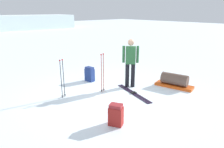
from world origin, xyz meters
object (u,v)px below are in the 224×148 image
at_px(skier_standing, 130,61).
at_px(backpack_bright, 90,74).
at_px(backpack_large_dark, 116,115).
at_px(ski_pair_near, 134,93).
at_px(ski_poles_planted_near, 62,77).
at_px(ski_poles_planted_far, 102,71).
at_px(gear_sled, 174,81).

bearing_deg(skier_standing, backpack_bright, 115.90).
xyz_separation_m(backpack_large_dark, backpack_bright, (1.44, 3.02, 0.01)).
bearing_deg(backpack_large_dark, ski_pair_near, 30.51).
height_order(ski_poles_planted_near, ski_poles_planted_far, ski_poles_planted_far).
height_order(backpack_bright, ski_poles_planted_near, ski_poles_planted_near).
relative_size(backpack_bright, gear_sled, 0.41).
bearing_deg(ski_poles_planted_far, ski_poles_planted_near, 159.93).
height_order(backpack_large_dark, gear_sled, backpack_large_dark).
height_order(ski_pair_near, ski_poles_planted_far, ski_poles_planted_far).
distance_m(skier_standing, backpack_large_dark, 2.74).
bearing_deg(backpack_bright, backpack_large_dark, -115.39).
distance_m(ski_pair_near, gear_sled, 1.65).
height_order(ski_pair_near, backpack_bright, backpack_bright).
relative_size(skier_standing, ski_pair_near, 0.96).
height_order(backpack_bright, gear_sled, backpack_bright).
relative_size(skier_standing, gear_sled, 1.24).
distance_m(ski_pair_near, backpack_large_dark, 2.06).
xyz_separation_m(ski_poles_planted_near, ski_poles_planted_far, (1.22, -0.45, 0.04)).
bearing_deg(ski_poles_planted_far, skier_standing, -15.63).
height_order(skier_standing, ski_poles_planted_near, skier_standing).
bearing_deg(ski_poles_planted_far, ski_pair_near, -51.73).
bearing_deg(ski_pair_near, gear_sled, -19.51).
distance_m(ski_pair_near, backpack_bright, 2.03).
bearing_deg(backpack_large_dark, ski_poles_planted_far, 58.97).
height_order(skier_standing, backpack_bright, skier_standing).
distance_m(skier_standing, ski_poles_planted_near, 2.38).
distance_m(backpack_large_dark, backpack_bright, 3.35).
bearing_deg(backpack_large_dark, backpack_bright, 64.61).
xyz_separation_m(skier_standing, backpack_bright, (-0.71, 1.46, -0.68)).
distance_m(ski_poles_planted_far, gear_sled, 2.62).
height_order(ski_poles_planted_far, gear_sled, ski_poles_planted_far).
xyz_separation_m(ski_pair_near, ski_poles_planted_far, (-0.65, 0.82, 0.71)).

